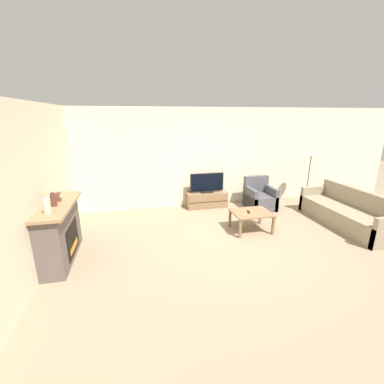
% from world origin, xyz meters
% --- Properties ---
extents(ground_plane, '(24.00, 24.00, 0.00)m').
position_xyz_m(ground_plane, '(0.00, 0.00, 0.00)').
color(ground_plane, '#89755B').
extents(wall_back, '(12.00, 0.06, 2.70)m').
position_xyz_m(wall_back, '(0.00, 2.34, 1.35)').
color(wall_back, beige).
rests_on(wall_back, ground).
extents(wall_left, '(0.06, 12.00, 2.70)m').
position_xyz_m(wall_left, '(-3.49, 0.00, 1.35)').
color(wall_left, beige).
rests_on(wall_left, ground).
extents(fireplace, '(0.50, 1.55, 1.05)m').
position_xyz_m(fireplace, '(-3.27, -0.04, 0.53)').
color(fireplace, '#564C47').
rests_on(fireplace, ground).
extents(mantel_vase_left, '(0.11, 0.11, 0.26)m').
position_xyz_m(mantel_vase_left, '(-3.25, -0.50, 1.17)').
color(mantel_vase_left, beige).
rests_on(mantel_vase_left, fireplace).
extents(mantel_vase_centre_left, '(0.09, 0.09, 0.25)m').
position_xyz_m(mantel_vase_centre_left, '(-3.25, -0.16, 1.16)').
color(mantel_vase_centre_left, '#512D23').
rests_on(mantel_vase_centre_left, fireplace).
extents(mantel_clock, '(0.08, 0.11, 0.15)m').
position_xyz_m(mantel_clock, '(-3.25, 0.12, 1.12)').
color(mantel_clock, brown).
rests_on(mantel_clock, fireplace).
extents(tv_stand, '(1.11, 0.43, 0.42)m').
position_xyz_m(tv_stand, '(-0.01, 2.06, 0.21)').
color(tv_stand, brown).
rests_on(tv_stand, ground).
extents(tv, '(0.94, 0.18, 0.55)m').
position_xyz_m(tv, '(-0.01, 2.06, 0.68)').
color(tv, black).
rests_on(tv, tv_stand).
extents(armchair, '(0.70, 0.76, 0.86)m').
position_xyz_m(armchair, '(1.39, 1.65, 0.28)').
color(armchair, '#4C4C51').
rests_on(armchair, ground).
extents(coffee_table, '(0.84, 0.68, 0.44)m').
position_xyz_m(coffee_table, '(0.53, 0.34, 0.38)').
color(coffee_table, brown).
rests_on(coffee_table, ground).
extents(remote, '(0.07, 0.16, 0.02)m').
position_xyz_m(remote, '(0.45, 0.34, 0.45)').
color(remote, black).
rests_on(remote, coffee_table).
extents(couch, '(0.85, 2.32, 0.83)m').
position_xyz_m(couch, '(2.86, 0.12, 0.28)').
color(couch, gray).
rests_on(couch, ground).
extents(floor_lamp, '(0.30, 0.30, 1.66)m').
position_xyz_m(floor_lamp, '(2.85, 1.64, 1.41)').
color(floor_lamp, black).
rests_on(floor_lamp, ground).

